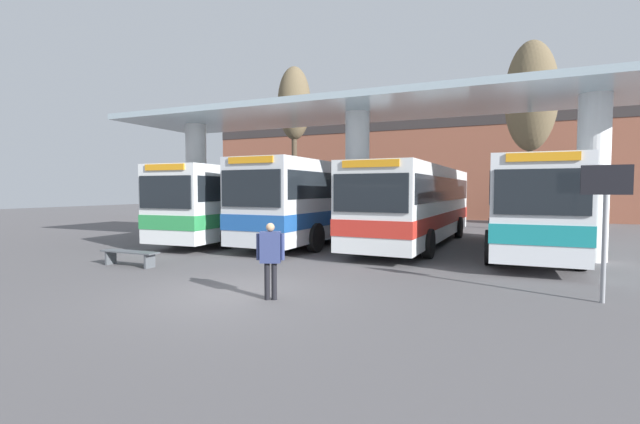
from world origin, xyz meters
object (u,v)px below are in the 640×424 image
transit_bus_left_bay (244,200)px  transit_bus_far_right_bay (527,203)px  transit_bus_right_bay (417,202)px  parked_car_street (548,209)px  transit_bus_center_bay (327,198)px  info_sign_platform (606,205)px  poplar_tree_behind_right (531,97)px  poplar_tree_behind_left (294,106)px  waiting_bench_near_pillar (130,255)px  pedestrian_waiting (270,253)px

transit_bus_left_bay → transit_bus_far_right_bay: bearing=178.2°
transit_bus_right_bay → parked_car_street: 14.98m
transit_bus_right_bay → parked_car_street: size_ratio=2.59×
transit_bus_left_bay → transit_bus_right_bay: (7.86, 1.24, -0.01)m
parked_car_street → transit_bus_left_bay: bearing=-136.5°
transit_bus_left_bay → parked_car_street: 20.40m
transit_bus_right_bay → transit_bus_far_right_bay: bearing=168.6°
transit_bus_center_bay → transit_bus_far_right_bay: 8.37m
transit_bus_far_right_bay → info_sign_platform: 7.15m
transit_bus_right_bay → poplar_tree_behind_right: (4.64, 8.62, 5.70)m
poplar_tree_behind_left → transit_bus_left_bay: bearing=-76.2°
waiting_bench_near_pillar → pedestrian_waiting: bearing=-16.2°
transit_bus_left_bay → pedestrian_waiting: bearing=123.5°
transit_bus_center_bay → parked_car_street: size_ratio=2.66×
transit_bus_left_bay → transit_bus_center_bay: transit_bus_center_bay is taller
transit_bus_center_bay → info_sign_platform: (9.45, -7.99, 0.09)m
transit_bus_center_bay → parked_car_street: 17.14m
transit_bus_far_right_bay → pedestrian_waiting: bearing=60.3°
transit_bus_left_bay → poplar_tree_behind_left: (-2.46, 10.03, 6.40)m
pedestrian_waiting → parked_car_street: (7.01, 24.28, 0.07)m
transit_bus_left_bay → waiting_bench_near_pillar: transit_bus_left_bay is taller
info_sign_platform → parked_car_street: size_ratio=0.60×
transit_bus_left_bay → transit_bus_right_bay: bearing=-173.9°
pedestrian_waiting → waiting_bench_near_pillar: bearing=141.6°
transit_bus_center_bay → transit_bus_right_bay: 4.12m
info_sign_platform → poplar_tree_behind_right: 17.60m
transit_bus_center_bay → poplar_tree_behind_left: (-6.21, 8.89, 6.29)m
transit_bus_left_bay → transit_bus_center_bay: size_ratio=0.88×
transit_bus_far_right_bay → pedestrian_waiting: transit_bus_far_right_bay is taller
poplar_tree_behind_left → transit_bus_right_bay: bearing=-40.4°
transit_bus_center_bay → pedestrian_waiting: 10.98m
pedestrian_waiting → transit_bus_center_bay: bearing=84.3°
waiting_bench_near_pillar → parked_car_street: (12.89, 22.57, 0.70)m
poplar_tree_behind_right → parked_car_street: poplar_tree_behind_right is taller
transit_bus_right_bay → poplar_tree_behind_left: bearing=-38.1°
transit_bus_right_bay → pedestrian_waiting: size_ratio=7.51×
transit_bus_center_bay → info_sign_platform: 12.38m
info_sign_platform → transit_bus_left_bay: bearing=152.6°
poplar_tree_behind_right → transit_bus_right_bay: bearing=-118.3°
parked_car_street → info_sign_platform: bearing=-95.3°
info_sign_platform → poplar_tree_behind_right: (-0.70, 16.71, 5.50)m
transit_bus_far_right_bay → poplar_tree_behind_right: (0.44, 9.65, 5.67)m
waiting_bench_near_pillar → info_sign_platform: 12.36m
waiting_bench_near_pillar → poplar_tree_behind_right: 22.14m
transit_bus_center_bay → poplar_tree_behind_left: poplar_tree_behind_left is taller
transit_bus_center_bay → transit_bus_right_bay: (4.12, 0.10, -0.11)m
transit_bus_far_right_bay → pedestrian_waiting: size_ratio=6.47×
waiting_bench_near_pillar → transit_bus_right_bay: bearing=52.2°
info_sign_platform → parked_car_street: (0.67, 21.79, -0.95)m
info_sign_platform → poplar_tree_behind_right: poplar_tree_behind_right is taller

